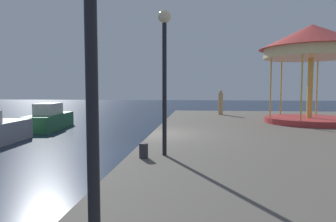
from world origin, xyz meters
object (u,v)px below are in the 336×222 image
Objects in this scene: carousel at (311,50)px; person_far_corner at (221,103)px; lamp_post_mid_promenade at (164,56)px; motorboat_green at (49,119)px; bollard_north at (144,151)px.

carousel is 7.35m from person_far_corner.
carousel reaches higher than person_far_corner.
lamp_post_mid_promenade is 14.06m from person_far_corner.
person_far_corner is at bearing 14.26° from motorboat_green.
bollard_north is at bearing -142.78° from lamp_post_mid_promenade.
carousel is 1.37× the size of lamp_post_mid_promenade.
motorboat_green is 14.01m from bollard_north.
motorboat_green is at bearing -165.74° from person_far_corner.
carousel reaches higher than lamp_post_mid_promenade.
bollard_north is 0.22× the size of person_far_corner.
lamp_post_mid_promenade is at bearing -128.74° from carousel.
bollard_north is (8.48, -11.15, 0.35)m from motorboat_green.
person_far_corner is at bearing 131.33° from carousel.
person_far_corner is (-4.41, 5.01, -3.09)m from carousel.
lamp_post_mid_promenade is (-6.96, -8.68, -1.19)m from carousel.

